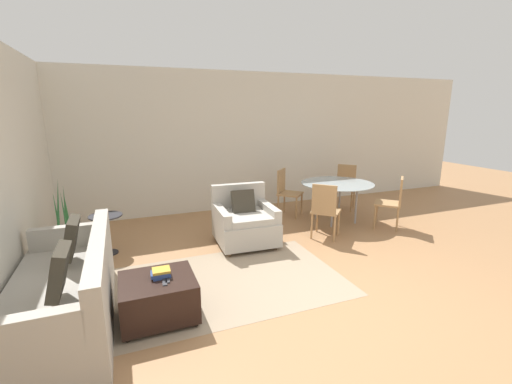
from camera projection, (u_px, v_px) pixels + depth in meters
ground_plane at (340, 307)px, 3.57m from camera, size 20.00×20.00×0.00m
wall_back at (227, 142)px, 6.86m from camera, size 12.00×0.06×2.75m
wall_left at (0, 174)px, 3.48m from camera, size 0.06×12.00×2.75m
area_rug at (218, 283)px, 4.05m from camera, size 2.97×1.75×0.01m
couch at (66, 296)px, 3.22m from camera, size 0.89×2.03×0.92m
armchair at (245, 222)px, 5.22m from camera, size 0.90×0.91×0.87m
ottoman at (158, 297)px, 3.34m from camera, size 0.71×0.63×0.42m
book_stack at (161, 273)px, 3.32m from camera, size 0.19×0.16×0.08m
tv_remote_primary at (165, 282)px, 3.23m from camera, size 0.05×0.15×0.01m
tv_remote_secondary at (168, 280)px, 3.27m from camera, size 0.07×0.14×0.01m
potted_plant at (68, 246)px, 4.64m from camera, size 0.43×0.43×1.13m
side_table at (107, 227)px, 4.82m from camera, size 0.45×0.45×0.57m
dining_table at (337, 186)px, 6.19m from camera, size 1.30×1.30×0.72m
dining_chair_near_left at (325, 207)px, 5.36m from camera, size 0.59×0.59×0.90m
dining_chair_near_right at (394, 199)px, 5.85m from camera, size 0.59×0.59×0.90m
dining_chair_far_left at (286, 189)px, 6.60m from camera, size 0.59×0.59×0.90m
dining_chair_far_right at (345, 184)px, 7.09m from camera, size 0.59×0.59×0.90m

